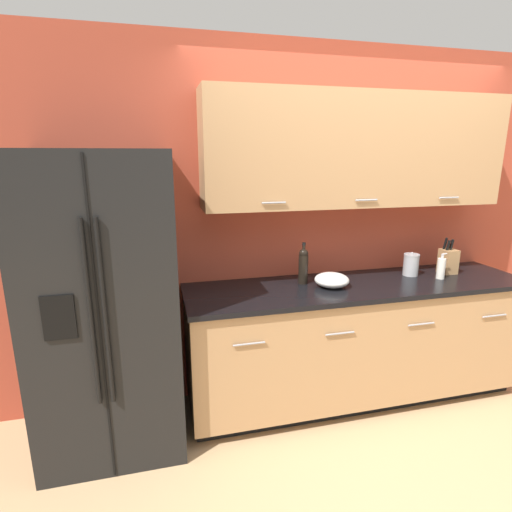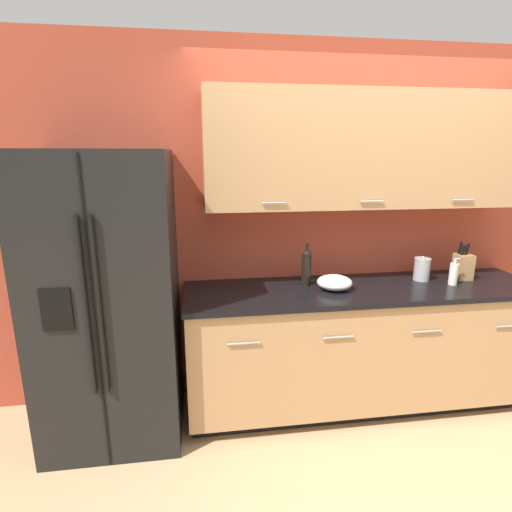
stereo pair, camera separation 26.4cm
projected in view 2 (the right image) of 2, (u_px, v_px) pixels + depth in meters
ground_plane at (414, 479)px, 2.31m from camera, size 14.00×14.00×0.00m
wall_back at (358, 205)px, 2.96m from camera, size 10.00×0.39×2.60m
counter_unit at (361, 345)px, 2.92m from camera, size 2.53×0.64×0.93m
refrigerator at (109, 301)px, 2.53m from camera, size 0.84×0.74×1.86m
knife_block at (463, 266)px, 2.96m from camera, size 0.11×0.12×0.28m
wine_bottle at (306, 267)px, 2.81m from camera, size 0.07×0.07×0.30m
soap_dispenser at (454, 274)px, 2.83m from camera, size 0.07×0.06×0.20m
steel_canister at (422, 269)px, 2.94m from camera, size 0.12×0.12×0.18m
mixing_bowl at (334, 282)px, 2.74m from camera, size 0.24×0.24×0.10m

